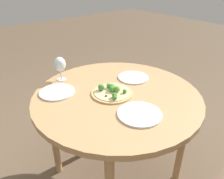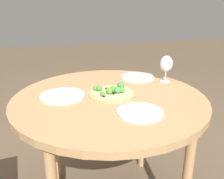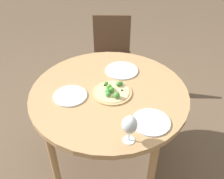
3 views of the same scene
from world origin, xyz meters
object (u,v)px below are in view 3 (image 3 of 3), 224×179
Objects in this scene: wine_glass at (130,125)px; plate_near at (122,70)px; chair at (112,56)px; pizza at (112,92)px; plate_far at (70,96)px; plate_side at (151,122)px.

wine_glass is 0.68m from plate_near.
pizza is (0.15, -0.95, 0.28)m from chair.
chair is at bearing 105.04° from plate_near.
wine_glass is at bearing -68.89° from pizza.
plate_near is 0.46m from plate_far.
chair reaches higher than plate_far.
wine_glass is 0.22m from plate_side.
chair is at bearing 102.66° from wine_glass.
chair reaches higher than pizza.
plate_side is (0.26, -0.24, -0.01)m from pizza.
wine_glass is 0.53m from plate_far.
plate_near is 1.08× the size of plate_side.
wine_glass is at bearing -36.94° from plate_far.
plate_near is 0.56m from plate_side.
chair is 1.00m from pizza.
plate_far and plate_side have the same top height.
pizza is 0.28m from plate_near.
plate_far is at bearing -164.36° from pizza.
plate_side is (0.23, -0.51, 0.00)m from plate_near.
plate_side is at bearing -41.72° from pizza.
plate_near is at bearing 49.61° from plate_far.
chair is 0.75m from plate_near.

